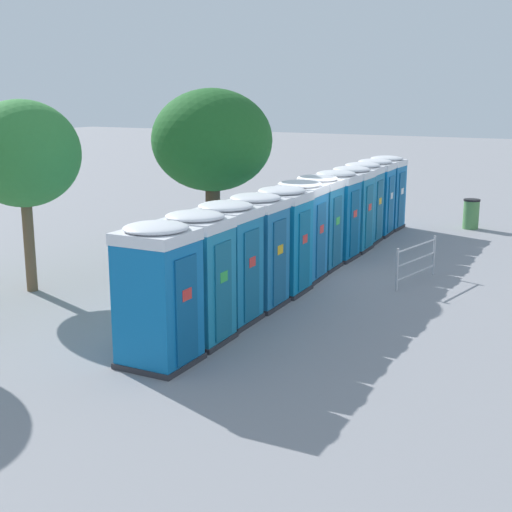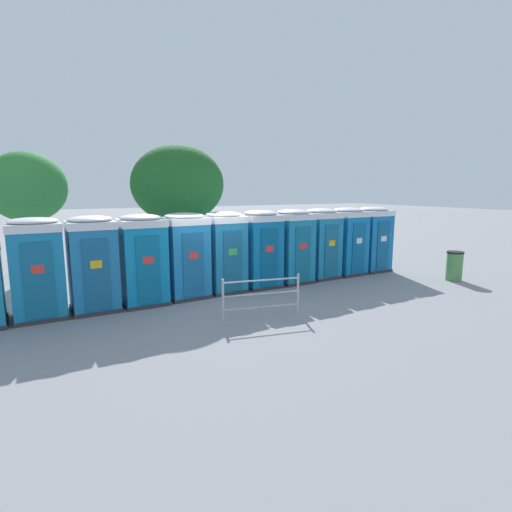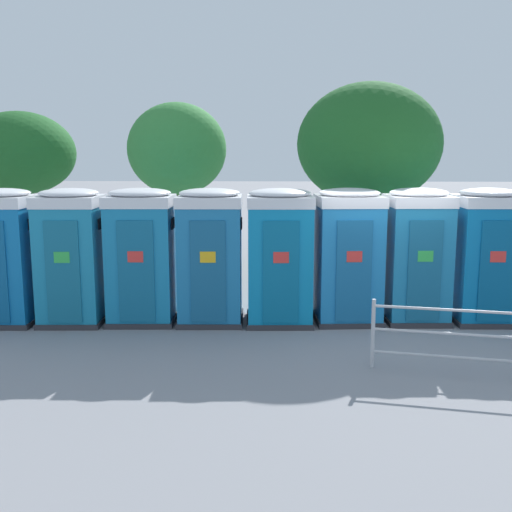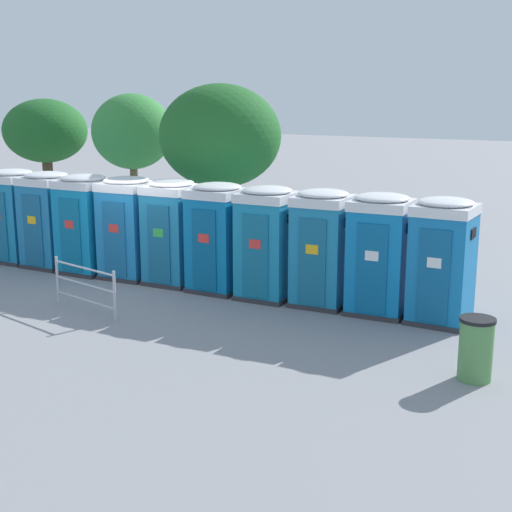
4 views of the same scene
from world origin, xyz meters
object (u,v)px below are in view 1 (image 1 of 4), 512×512
object	(u,v)px
portapotty_1	(196,277)
portapotty_3	(256,250)
portapotty_4	(282,240)
portapotty_6	(317,222)
portapotty_11	(386,192)
portapotty_10	(374,197)
portapotty_7	(335,215)
portapotty_9	(362,202)
portapotty_0	(158,294)
portapotty_8	(351,208)
portapotty_5	(299,230)
street_tree_1	(23,154)
street_tree_0	(212,141)
trash_can	(471,214)
portapotty_2	(227,262)
event_barrier	(416,261)

from	to	relation	value
portapotty_1	portapotty_3	world-z (taller)	same
portapotty_3	portapotty_4	bearing A→B (deg)	0.38
portapotty_6	portapotty_11	xyz separation A→B (m)	(6.49, 0.24, -0.00)
portapotty_3	portapotty_10	bearing A→B (deg)	2.84
portapotty_7	portapotty_9	bearing A→B (deg)	3.56
portapotty_9	portapotty_7	bearing A→B (deg)	-176.44
portapotty_0	portapotty_10	xyz separation A→B (m)	(12.97, 0.64, 0.00)
portapotty_4	portapotty_11	xyz separation A→B (m)	(9.08, 0.47, 0.00)
portapotty_3	portapotty_11	bearing A→B (deg)	2.66
portapotty_6	portapotty_8	world-z (taller)	same
portapotty_1	portapotty_5	xyz separation A→B (m)	(5.19, 0.28, -0.00)
portapotty_6	portapotty_3	bearing A→B (deg)	-176.46
street_tree_1	portapotty_4	bearing A→B (deg)	-62.36
portapotty_5	street_tree_1	bearing A→B (deg)	128.20
portapotty_11	street_tree_0	xyz separation A→B (m)	(-7.01, 2.73, 2.09)
street_tree_0	portapotty_7	bearing A→B (deg)	-58.48
portapotty_7	portapotty_9	xyz separation A→B (m)	(2.59, 0.16, 0.00)
portapotty_7	portapotty_11	distance (m)	5.19
portapotty_1	portapotty_9	size ratio (longest dim) A/B	1.00
trash_can	portapotty_10	bearing A→B (deg)	134.80
portapotty_2	event_barrier	size ratio (longest dim) A/B	1.25
portapotty_11	portapotty_0	bearing A→B (deg)	-177.31
portapotty_0	portapotty_9	distance (m)	11.69
portapotty_11	event_barrier	world-z (taller)	portapotty_11
portapotty_4	event_barrier	distance (m)	3.59
portapotty_7	portapotty_2	bearing A→B (deg)	-177.72
street_tree_0	trash_can	size ratio (longest dim) A/B	4.61
street_tree_1	street_tree_0	bearing A→B (deg)	-23.73
portapotty_2	portapotty_7	world-z (taller)	same
portapotty_8	portapotty_11	xyz separation A→B (m)	(3.89, 0.21, 0.00)
portapotty_5	portapotty_7	bearing A→B (deg)	1.93
portapotty_5	street_tree_0	bearing A→B (deg)	75.84
portapotty_7	trash_can	bearing A→B (deg)	-20.56
event_barrier	portapotty_7	bearing A→B (deg)	61.87
portapotty_11	event_barrier	bearing A→B (deg)	-155.39
portapotty_4	trash_can	xyz separation A→B (m)	(10.42, -2.22, -0.76)
portapotty_10	trash_can	world-z (taller)	portapotty_10
portapotty_1	portapotty_8	xyz separation A→B (m)	(9.08, 0.40, -0.00)
portapotty_0	portapotty_6	distance (m)	7.79
portapotty_1	portapotty_4	bearing A→B (deg)	2.01
portapotty_1	portapotty_11	distance (m)	12.99
portapotty_1	portapotty_2	distance (m)	1.30
portapotty_1	portapotty_9	world-z (taller)	same
portapotty_7	portapotty_11	world-z (taller)	same
portapotty_1	portapotty_11	size ratio (longest dim) A/B	1.00
portapotty_2	portapotty_6	distance (m)	5.20
portapotty_6	portapotty_0	bearing A→B (deg)	-176.84
street_tree_0	trash_can	distance (m)	10.36
portapotty_0	portapotty_4	distance (m)	5.20
portapotty_9	portapotty_11	bearing A→B (deg)	1.78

